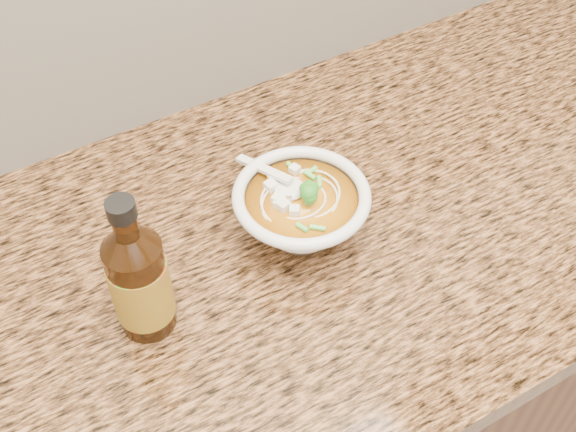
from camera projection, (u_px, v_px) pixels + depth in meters
cabinet at (282, 402)px, 1.32m from camera, size 4.00×0.65×0.86m
counter_slab at (280, 246)px, 0.99m from camera, size 4.00×0.68×0.04m
soup_bowl at (301, 212)px, 0.94m from camera, size 0.18×0.20×0.10m
hot_sauce_bottle at (139, 281)px, 0.82m from camera, size 0.07×0.07×0.21m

